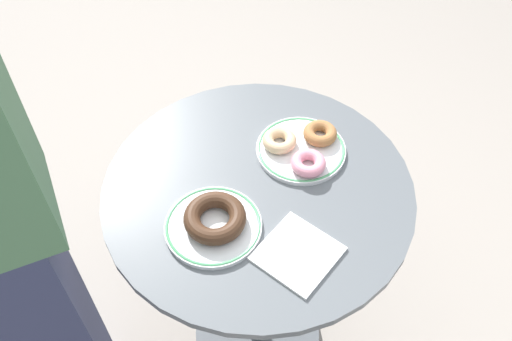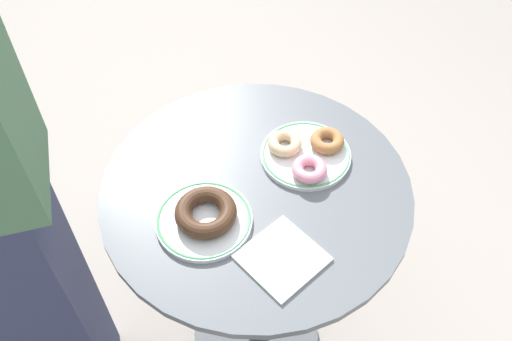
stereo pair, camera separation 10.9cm
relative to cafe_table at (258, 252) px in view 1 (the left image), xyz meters
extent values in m
cube|color=#9E9389|center=(0.00, 0.00, -0.48)|extent=(7.00, 7.00, 0.02)
cylinder|color=#565B60|center=(0.00, 0.00, 0.24)|extent=(0.64, 0.64, 0.02)
cylinder|color=#565B60|center=(0.00, 0.00, -0.10)|extent=(0.06, 0.06, 0.68)
cylinder|color=#565B60|center=(0.00, 0.00, -0.46)|extent=(0.37, 0.37, 0.03)
cylinder|color=white|center=(-0.13, -0.01, 0.26)|extent=(0.19, 0.19, 0.01)
torus|color=#4C9E66|center=(-0.13, -0.01, 0.26)|extent=(0.18, 0.18, 0.01)
cylinder|color=white|center=(0.13, 0.00, 0.26)|extent=(0.19, 0.19, 0.01)
torus|color=#4C9E66|center=(0.13, 0.00, 0.26)|extent=(0.19, 0.19, 0.01)
torus|color=#422819|center=(-0.13, -0.01, 0.28)|extent=(0.14, 0.14, 0.03)
torus|color=#A36B3D|center=(0.19, -0.01, 0.28)|extent=(0.09, 0.09, 0.02)
torus|color=#E0B789|center=(0.11, 0.04, 0.28)|extent=(0.10, 0.10, 0.02)
torus|color=pink|center=(0.10, -0.05, 0.28)|extent=(0.07, 0.07, 0.02)
cube|color=white|center=(-0.07, -0.16, 0.26)|extent=(0.15, 0.14, 0.01)
camera|label=1|loc=(-0.51, -0.48, 1.13)|focal=38.38mm
camera|label=2|loc=(-0.43, -0.55, 1.13)|focal=38.38mm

